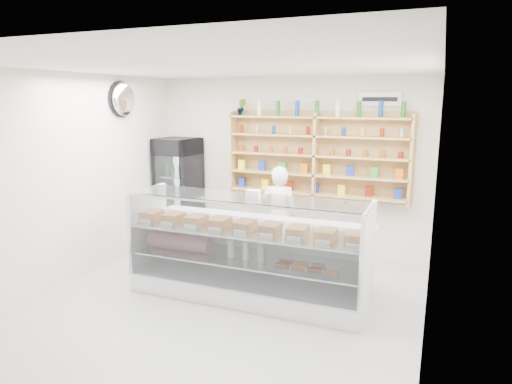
% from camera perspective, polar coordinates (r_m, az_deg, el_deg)
% --- Properties ---
extents(room, '(5.00, 5.00, 5.00)m').
position_cam_1_polar(room, '(5.15, -4.64, -0.30)').
color(room, '#AEAFB3').
rests_on(room, ground).
extents(display_counter, '(2.97, 0.89, 1.29)m').
position_cam_1_polar(display_counter, '(5.81, -1.01, -9.60)').
color(display_counter, white).
rests_on(display_counter, floor).
extents(shop_worker, '(0.59, 0.42, 1.50)m').
position_cam_1_polar(shop_worker, '(6.81, 2.88, -2.96)').
color(shop_worker, white).
rests_on(shop_worker, floor).
extents(drinks_cooler, '(0.69, 0.67, 1.80)m').
position_cam_1_polar(drinks_cooler, '(7.96, -9.62, 0.17)').
color(drinks_cooler, black).
rests_on(drinks_cooler, floor).
extents(wall_shelving, '(2.84, 0.28, 1.33)m').
position_cam_1_polar(wall_shelving, '(7.11, 7.49, 4.52)').
color(wall_shelving, tan).
rests_on(wall_shelving, back_wall).
extents(potted_plant, '(0.17, 0.15, 0.26)m').
position_cam_1_polar(potted_plant, '(7.47, -1.82, 10.58)').
color(potted_plant, '#1E6626').
rests_on(potted_plant, wall_shelving).
extents(security_mirror, '(0.15, 0.50, 0.50)m').
position_cam_1_polar(security_mirror, '(7.22, -16.21, 11.08)').
color(security_mirror, silver).
rests_on(security_mirror, left_wall).
extents(wall_sign, '(0.62, 0.03, 0.20)m').
position_cam_1_polar(wall_sign, '(7.02, 15.22, 11.13)').
color(wall_sign, white).
rests_on(wall_sign, back_wall).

